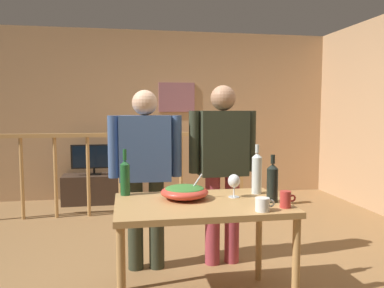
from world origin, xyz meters
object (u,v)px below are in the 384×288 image
serving_table (201,214)px  salad_bowl (185,191)px  flat_screen_tv (94,157)px  tv_console (95,189)px  wine_bottle_green (125,177)px  person_standing_right (223,160)px  framed_picture (177,97)px  person_standing_left (145,165)px  mug_white (263,204)px  wine_glass (234,182)px  stair_railing (154,162)px  mug_red (286,199)px  wine_bottle_dark (272,182)px  wine_bottle_clear (257,173)px

serving_table → salad_bowl: 0.20m
flat_screen_tv → salad_bowl: bearing=-74.3°
tv_console → wine_bottle_green: size_ratio=2.66×
person_standing_right → flat_screen_tv: bearing=-64.9°
framed_picture → person_standing_left: 2.89m
serving_table → mug_white: bearing=-42.1°
framed_picture → person_standing_right: (0.03, -2.74, -0.62)m
person_standing_right → salad_bowl: bearing=51.6°
tv_console → wine_glass: bearing=-68.6°
tv_console → salad_bowl: size_ratio=2.69×
tv_console → stair_railing: bearing=-40.7°
person_standing_left → mug_red: bearing=134.0°
framed_picture → wine_bottle_dark: 3.60m
wine_bottle_dark → wine_glass: bearing=141.1°
flat_screen_tv → serving_table: size_ratio=0.55×
serving_table → person_standing_left: person_standing_left is taller
wine_glass → person_standing_right: (0.08, 0.62, 0.08)m
flat_screen_tv → mug_red: size_ratio=5.87×
tv_console → serving_table: size_ratio=0.78×
wine_bottle_clear → mug_white: (-0.13, -0.48, -0.12)m
person_standing_right → tv_console: bearing=-65.2°
salad_bowl → mug_white: size_ratio=2.70×
serving_table → wine_glass: wine_glass is taller
wine_bottle_green → flat_screen_tv: bearing=98.9°
mug_white → wine_bottle_clear: bearing=74.7°
wine_bottle_green → person_standing_left: bearing=67.7°
mug_white → person_standing_left: (-0.66, 1.01, 0.12)m
person_standing_right → wine_bottle_clear: bearing=100.0°
stair_railing → person_standing_left: 1.77m
flat_screen_tv → serving_table: 3.27m
tv_console → person_standing_left: person_standing_left is taller
mug_white → person_standing_right: 1.02m
wine_bottle_clear → person_standing_left: size_ratio=0.24×
framed_picture → wine_bottle_clear: bearing=-87.3°
stair_railing → mug_white: (0.46, -2.76, 0.11)m
person_standing_right → mug_white: bearing=86.6°
flat_screen_tv → mug_white: (1.27, -3.43, 0.10)m
wine_glass → serving_table: bearing=-160.2°
tv_console → wine_glass: 3.36m
wine_bottle_dark → flat_screen_tv: bearing=113.9°
salad_bowl → person_standing_left: (-0.24, 0.61, 0.11)m
wine_bottle_green → serving_table: bearing=-30.6°
flat_screen_tv → wine_glass: size_ratio=3.79×
mug_red → flat_screen_tv: bearing=113.2°
wine_bottle_clear → person_standing_left: (-0.79, 0.53, 0.00)m
stair_railing → serving_table: (0.13, -2.46, -0.01)m
wine_bottle_dark → person_standing_right: (-0.14, 0.80, 0.05)m
framed_picture → mug_red: (0.20, -3.70, -0.76)m
stair_railing → mug_red: bearing=-76.9°
wine_bottle_green → person_standing_right: 0.94m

